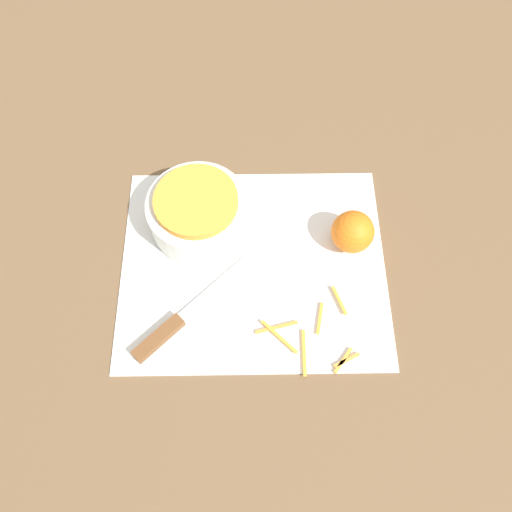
% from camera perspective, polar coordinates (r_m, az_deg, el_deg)
% --- Properties ---
extents(ground_plane, '(4.00, 4.00, 0.00)m').
position_cam_1_polar(ground_plane, '(0.82, 0.00, -1.10)').
color(ground_plane, brown).
extents(cutting_board, '(0.43, 0.36, 0.01)m').
position_cam_1_polar(cutting_board, '(0.81, 0.00, -1.01)').
color(cutting_board, silver).
rests_on(cutting_board, ground_plane).
extents(bowl_speckled, '(0.16, 0.16, 0.08)m').
position_cam_1_polar(bowl_speckled, '(0.82, -6.35, 5.10)').
color(bowl_speckled, silver).
rests_on(bowl_speckled, cutting_board).
extents(knife, '(0.19, 0.18, 0.02)m').
position_cam_1_polar(knife, '(0.78, -9.02, -7.78)').
color(knife, brown).
rests_on(knife, cutting_board).
extents(orange_left, '(0.07, 0.07, 0.07)m').
position_cam_1_polar(orange_left, '(0.82, 11.29, 2.73)').
color(orange_left, orange).
rests_on(orange_left, cutting_board).
extents(peel_pile, '(0.16, 0.14, 0.01)m').
position_cam_1_polar(peel_pile, '(0.77, 6.58, -9.07)').
color(peel_pile, orange).
rests_on(peel_pile, cutting_board).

